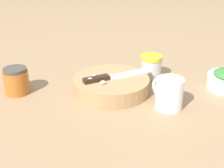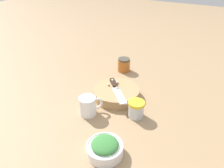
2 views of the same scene
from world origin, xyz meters
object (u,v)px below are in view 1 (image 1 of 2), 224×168
(garlic_cloves, at_px, (99,79))
(coffee_mug, at_px, (169,93))
(spice_jar, at_px, (151,66))
(honey_jar, at_px, (16,81))
(cutting_board, at_px, (111,85))
(chef_knife, at_px, (113,76))

(garlic_cloves, xyz_separation_m, coffee_mug, (-0.20, 0.02, -0.01))
(spice_jar, relative_size, honey_jar, 0.96)
(cutting_board, xyz_separation_m, garlic_cloves, (0.03, 0.03, 0.03))
(honey_jar, bearing_deg, cutting_board, -162.49)
(cutting_board, distance_m, spice_jar, 0.17)
(chef_knife, xyz_separation_m, garlic_cloves, (0.03, 0.03, 0.00))
(coffee_mug, bearing_deg, spice_jar, -67.15)
(cutting_board, bearing_deg, chef_knife, -139.58)
(spice_jar, relative_size, coffee_mug, 0.81)
(garlic_cloves, xyz_separation_m, spice_jar, (-0.12, -0.17, -0.01))
(cutting_board, relative_size, chef_knife, 1.27)
(garlic_cloves, relative_size, spice_jar, 1.01)
(cutting_board, height_order, coffee_mug, coffee_mug)
(chef_knife, relative_size, coffee_mug, 1.92)
(garlic_cloves, bearing_deg, spice_jar, -125.58)
(cutting_board, relative_size, spice_jar, 3.01)
(cutting_board, distance_m, coffee_mug, 0.18)
(coffee_mug, relative_size, honey_jar, 1.18)
(garlic_cloves, xyz_separation_m, honey_jar, (0.24, 0.06, -0.01))
(spice_jar, distance_m, honey_jar, 0.42)
(spice_jar, distance_m, coffee_mug, 0.21)
(cutting_board, distance_m, chef_knife, 0.03)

